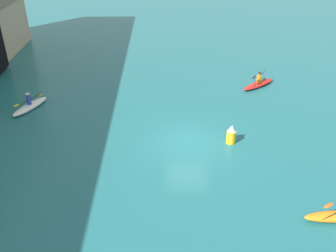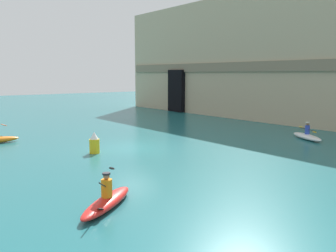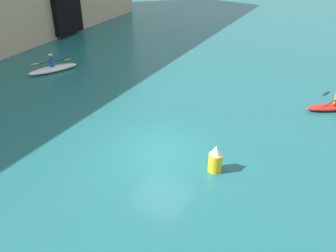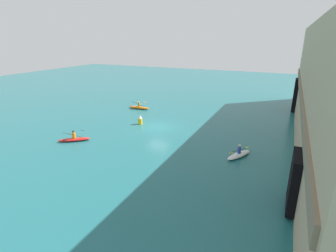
# 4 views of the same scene
# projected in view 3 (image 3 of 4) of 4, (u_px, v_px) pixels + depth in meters

# --- Properties ---
(ground_plane) EXTENTS (120.00, 120.00, 0.00)m
(ground_plane) POSITION_uv_depth(u_px,v_px,m) (161.00, 152.00, 15.80)
(ground_plane) COLOR #1E6066
(kayak_white) EXTENTS (3.09, 2.05, 1.14)m
(kayak_white) POSITION_uv_depth(u_px,v_px,m) (53.00, 68.00, 23.39)
(kayak_white) COLOR white
(kayak_white) RESTS_ON ground
(marker_buoy) EXTENTS (0.54, 0.54, 1.16)m
(marker_buoy) POSITION_uv_depth(u_px,v_px,m) (215.00, 159.00, 14.44)
(marker_buoy) COLOR yellow
(marker_buoy) RESTS_ON ground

